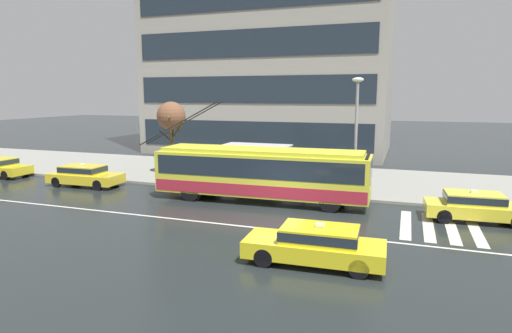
# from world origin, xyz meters

# --- Properties ---
(ground_plane) EXTENTS (160.00, 160.00, 0.00)m
(ground_plane) POSITION_xyz_m (0.00, 0.00, 0.00)
(ground_plane) COLOR #212728
(sidewalk_slab) EXTENTS (80.00, 10.00, 0.14)m
(sidewalk_slab) POSITION_xyz_m (0.00, 9.83, 0.07)
(sidewalk_slab) COLOR gray
(sidewalk_slab) RESTS_ON ground_plane
(crosswalk_stripe_edge_near) EXTENTS (0.44, 4.40, 0.01)m
(crosswalk_stripe_edge_near) POSITION_xyz_m (5.48, 1.42, 0.00)
(crosswalk_stripe_edge_near) COLOR beige
(crosswalk_stripe_edge_near) RESTS_ON ground_plane
(crosswalk_stripe_inner_a) EXTENTS (0.44, 4.40, 0.01)m
(crosswalk_stripe_inner_a) POSITION_xyz_m (6.38, 1.42, 0.00)
(crosswalk_stripe_inner_a) COLOR beige
(crosswalk_stripe_inner_a) RESTS_ON ground_plane
(crosswalk_stripe_center) EXTENTS (0.44, 4.40, 0.01)m
(crosswalk_stripe_center) POSITION_xyz_m (7.28, 1.42, 0.00)
(crosswalk_stripe_center) COLOR beige
(crosswalk_stripe_center) RESTS_ON ground_plane
(crosswalk_stripe_inner_b) EXTENTS (0.44, 4.40, 0.01)m
(crosswalk_stripe_inner_b) POSITION_xyz_m (8.18, 1.42, 0.00)
(crosswalk_stripe_inner_b) COLOR beige
(crosswalk_stripe_inner_b) RESTS_ON ground_plane
(lane_centre_line) EXTENTS (72.00, 0.14, 0.01)m
(lane_centre_line) POSITION_xyz_m (0.00, -1.20, 0.00)
(lane_centre_line) COLOR silver
(lane_centre_line) RESTS_ON ground_plane
(trolleybus) EXTENTS (12.51, 2.87, 5.19)m
(trolleybus) POSITION_xyz_m (-1.70, 3.23, 1.52)
(trolleybus) COLOR yellow
(trolleybus) RESTS_ON ground_plane
(taxi_ahead_of_bus) EXTENTS (4.39, 1.98, 1.39)m
(taxi_ahead_of_bus) POSITION_xyz_m (8.34, 2.92, 0.70)
(taxi_ahead_of_bus) COLOR yellow
(taxi_ahead_of_bus) RESTS_ON ground_plane
(taxi_oncoming_near) EXTENTS (4.61, 1.91, 1.39)m
(taxi_oncoming_near) POSITION_xyz_m (2.72, -4.21, 0.70)
(taxi_oncoming_near) COLOR yellow
(taxi_oncoming_near) RESTS_ON ground_plane
(taxi_queued_behind_bus) EXTENTS (4.53, 1.98, 1.39)m
(taxi_queued_behind_bus) POSITION_xyz_m (-13.06, 3.20, 0.70)
(taxi_queued_behind_bus) COLOR yellow
(taxi_queued_behind_bus) RESTS_ON ground_plane
(bus_shelter) EXTENTS (3.94, 1.85, 2.47)m
(bus_shelter) POSITION_xyz_m (-2.97, 6.30, 2.02)
(bus_shelter) COLOR gray
(bus_shelter) RESTS_ON sidewalk_slab
(pedestrian_at_shelter) EXTENTS (1.12, 1.12, 1.94)m
(pedestrian_at_shelter) POSITION_xyz_m (-1.88, 7.48, 1.69)
(pedestrian_at_shelter) COLOR #59564E
(pedestrian_at_shelter) RESTS_ON sidewalk_slab
(pedestrian_approaching_curb) EXTENTS (0.51, 0.51, 1.71)m
(pedestrian_approaching_curb) POSITION_xyz_m (-6.30, 6.24, 1.15)
(pedestrian_approaching_curb) COLOR navy
(pedestrian_approaching_curb) RESTS_ON sidewalk_slab
(pedestrian_walking_past) EXTENTS (0.49, 0.49, 1.63)m
(pedestrian_walking_past) POSITION_xyz_m (-5.09, 5.32, 1.10)
(pedestrian_walking_past) COLOR #231C2E
(pedestrian_walking_past) RESTS_ON sidewalk_slab
(pedestrian_waiting_by_pole) EXTENTS (1.18, 1.18, 2.01)m
(pedestrian_waiting_by_pole) POSITION_xyz_m (0.02, 5.56, 1.78)
(pedestrian_waiting_by_pole) COLOR black
(pedestrian_waiting_by_pole) RESTS_ON sidewalk_slab
(street_lamp) EXTENTS (0.60, 0.32, 6.26)m
(street_lamp) POSITION_xyz_m (2.75, 5.74, 3.87)
(street_lamp) COLOR gray
(street_lamp) RESTS_ON sidewalk_slab
(street_tree_bare) EXTENTS (2.04, 1.96, 4.92)m
(street_tree_bare) POSITION_xyz_m (-9.66, 7.84, 4.02)
(street_tree_bare) COLOR #4D3F24
(street_tree_bare) RESTS_ON sidewalk_slab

